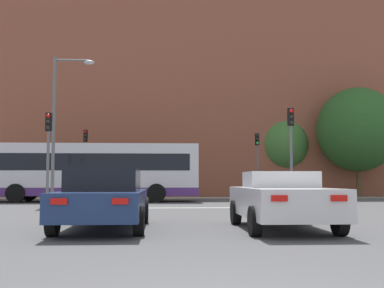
# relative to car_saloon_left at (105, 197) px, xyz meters

# --- Properties ---
(stop_line_strip) EXTENTS (8.43, 0.30, 0.01)m
(stop_line_strip) POSITION_rel_car_saloon_left_xyz_m (2.03, 8.81, -0.76)
(stop_line_strip) COLOR silver
(stop_line_strip) RESTS_ON ground_plane
(far_pavement) EXTENTS (69.37, 2.50, 0.01)m
(far_pavement) POSITION_rel_car_saloon_left_xyz_m (2.03, 20.55, -0.76)
(far_pavement) COLOR #A09B91
(far_pavement) RESTS_ON ground_plane
(brick_civic_building) EXTENTS (39.69, 15.38, 22.52)m
(brick_civic_building) POSITION_rel_car_saloon_left_xyz_m (5.52, 30.43, 7.88)
(brick_civic_building) COLOR brown
(brick_civic_building) RESTS_ON ground_plane
(car_saloon_left) EXTENTS (2.03, 4.88, 1.51)m
(car_saloon_left) POSITION_rel_car_saloon_left_xyz_m (0.00, 0.00, 0.00)
(car_saloon_left) COLOR navy
(car_saloon_left) RESTS_ON ground_plane
(car_roadster_right) EXTENTS (2.05, 4.50, 1.39)m
(car_roadster_right) POSITION_rel_car_saloon_left_xyz_m (4.26, -0.33, -0.06)
(car_roadster_right) COLOR silver
(car_roadster_right) RESTS_ON ground_plane
(bus_crossing_lead) EXTENTS (11.82, 2.76, 3.15)m
(bus_crossing_lead) POSITION_rel_car_saloon_left_xyz_m (-2.61, 15.06, 0.93)
(bus_crossing_lead) COLOR silver
(bus_crossing_lead) RESTS_ON ground_plane
(traffic_light_far_left) EXTENTS (0.26, 0.31, 4.52)m
(traffic_light_far_left) POSITION_rel_car_saloon_left_xyz_m (-3.75, 20.23, 2.25)
(traffic_light_far_left) COLOR slate
(traffic_light_far_left) RESTS_ON ground_plane
(traffic_light_near_left) EXTENTS (0.26, 0.31, 4.11)m
(traffic_light_near_left) POSITION_rel_car_saloon_left_xyz_m (-3.58, 9.30, 2.00)
(traffic_light_near_left) COLOR slate
(traffic_light_near_left) RESTS_ON ground_plane
(traffic_light_far_right) EXTENTS (0.26, 0.31, 4.29)m
(traffic_light_far_right) POSITION_rel_car_saloon_left_xyz_m (7.62, 19.69, 2.12)
(traffic_light_far_right) COLOR slate
(traffic_light_far_right) RESTS_ON ground_plane
(traffic_light_near_right) EXTENTS (0.26, 0.31, 4.42)m
(traffic_light_near_right) POSITION_rel_car_saloon_left_xyz_m (7.13, 9.36, 2.19)
(traffic_light_near_right) COLOR slate
(traffic_light_near_right) RESTS_ON ground_plane
(street_lamp_junction) EXTENTS (1.99, 0.36, 7.21)m
(street_lamp_junction) POSITION_rel_car_saloon_left_xyz_m (-3.58, 11.70, 3.63)
(street_lamp_junction) COLOR slate
(street_lamp_junction) RESTS_ON ground_plane
(pedestrian_waiting) EXTENTS (0.35, 0.45, 1.81)m
(pedestrian_waiting) POSITION_rel_car_saloon_left_xyz_m (9.80, 20.34, 0.31)
(pedestrian_waiting) COLOR brown
(pedestrian_waiting) RESTS_ON ground_plane
(tree_by_building) EXTENTS (5.70, 5.70, 7.77)m
(tree_by_building) POSITION_rel_car_saloon_left_xyz_m (15.19, 21.45, 4.01)
(tree_by_building) COLOR #4C3823
(tree_by_building) RESTS_ON ground_plane
(tree_kerbside) EXTENTS (3.73, 3.73, 5.79)m
(tree_kerbside) POSITION_rel_car_saloon_left_xyz_m (10.47, 23.90, 3.05)
(tree_kerbside) COLOR #4C3823
(tree_kerbside) RESTS_ON ground_plane
(tree_distant) EXTENTS (4.65, 4.65, 6.82)m
(tree_distant) POSITION_rel_car_saloon_left_xyz_m (16.57, 23.79, 3.60)
(tree_distant) COLOR #4C3823
(tree_distant) RESTS_ON ground_plane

